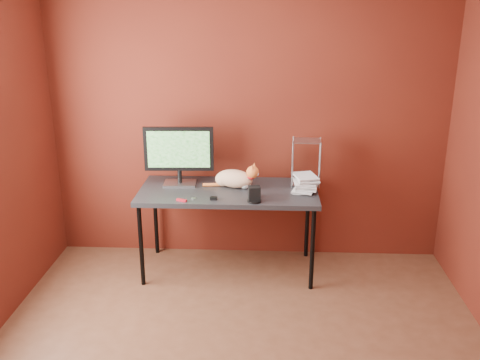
{
  "coord_description": "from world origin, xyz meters",
  "views": [
    {
      "loc": [
        0.16,
        -2.86,
        2.27
      ],
      "look_at": [
        -0.04,
        1.15,
        0.91
      ],
      "focal_mm": 40.0,
      "sensor_mm": 36.0,
      "label": 1
    }
  ],
  "objects_px": {
    "desk": "(228,195)",
    "speaker": "(254,195)",
    "cat": "(235,178)",
    "skull_mug": "(255,192)",
    "book_stack": "(298,107)",
    "monitor": "(179,153)"
  },
  "relations": [
    {
      "from": "skull_mug",
      "to": "book_stack",
      "type": "height_order",
      "value": "book_stack"
    },
    {
      "from": "speaker",
      "to": "book_stack",
      "type": "bearing_deg",
      "value": 34.32
    },
    {
      "from": "speaker",
      "to": "skull_mug",
      "type": "bearing_deg",
      "value": 79.01
    },
    {
      "from": "monitor",
      "to": "skull_mug",
      "type": "height_order",
      "value": "monitor"
    },
    {
      "from": "desk",
      "to": "speaker",
      "type": "height_order",
      "value": "speaker"
    },
    {
      "from": "cat",
      "to": "book_stack",
      "type": "bearing_deg",
      "value": 14.47
    },
    {
      "from": "cat",
      "to": "monitor",
      "type": "bearing_deg",
      "value": -166.61
    },
    {
      "from": "monitor",
      "to": "speaker",
      "type": "xyz_separation_m",
      "value": [
        0.65,
        -0.38,
        -0.23
      ]
    },
    {
      "from": "skull_mug",
      "to": "book_stack",
      "type": "distance_m",
      "value": 0.77
    },
    {
      "from": "speaker",
      "to": "desk",
      "type": "bearing_deg",
      "value": 121.19
    },
    {
      "from": "desk",
      "to": "cat",
      "type": "height_order",
      "value": "cat"
    },
    {
      "from": "book_stack",
      "to": "desk",
      "type": "bearing_deg",
      "value": -176.75
    },
    {
      "from": "cat",
      "to": "skull_mug",
      "type": "height_order",
      "value": "cat"
    },
    {
      "from": "desk",
      "to": "speaker",
      "type": "distance_m",
      "value": 0.37
    },
    {
      "from": "cat",
      "to": "desk",
      "type": "bearing_deg",
      "value": -109.21
    },
    {
      "from": "desk",
      "to": "skull_mug",
      "type": "relative_size",
      "value": 16.95
    },
    {
      "from": "cat",
      "to": "skull_mug",
      "type": "xyz_separation_m",
      "value": [
        0.18,
        -0.24,
        -0.03
      ]
    },
    {
      "from": "monitor",
      "to": "cat",
      "type": "bearing_deg",
      "value": -7.76
    },
    {
      "from": "desk",
      "to": "speaker",
      "type": "xyz_separation_m",
      "value": [
        0.23,
        -0.28,
        0.11
      ]
    },
    {
      "from": "cat",
      "to": "speaker",
      "type": "bearing_deg",
      "value": -44.59
    },
    {
      "from": "skull_mug",
      "to": "speaker",
      "type": "height_order",
      "value": "speaker"
    },
    {
      "from": "cat",
      "to": "speaker",
      "type": "relative_size",
      "value": 3.79
    }
  ]
}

